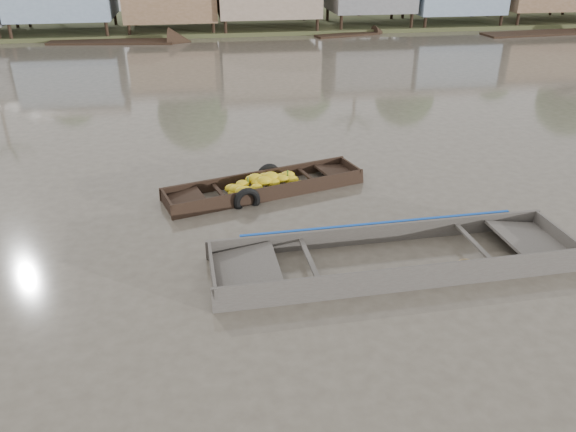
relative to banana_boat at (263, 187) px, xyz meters
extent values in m
plane|color=#4D463B|center=(0.89, -3.46, -0.14)|extent=(120.00, 120.00, 0.00)
cube|color=#384723|center=(0.89, 29.54, -0.14)|extent=(120.00, 12.00, 0.50)
cube|color=black|center=(0.07, 0.03, -0.22)|extent=(5.25, 2.37, 0.08)
cube|color=black|center=(-0.09, 0.57, -0.01)|extent=(5.12, 1.59, 0.49)
cube|color=black|center=(0.22, -0.51, -0.01)|extent=(5.12, 1.59, 0.49)
cube|color=black|center=(2.55, 0.74, -0.01)|extent=(0.37, 1.12, 0.46)
cube|color=black|center=(2.12, 0.62, 0.04)|extent=(1.14, 1.20, 0.18)
cube|color=black|center=(-2.42, -0.68, -0.01)|extent=(0.37, 1.12, 0.46)
cube|color=black|center=(-1.99, -0.56, 0.04)|extent=(1.14, 1.20, 0.18)
cube|color=black|center=(-1.12, -0.31, 0.08)|extent=(0.40, 1.09, 0.05)
cube|color=black|center=(1.26, 0.37, 0.08)|extent=(0.40, 1.09, 0.05)
ellipsoid|color=yellow|center=(-0.01, 0.13, 0.18)|extent=(0.46, 0.38, 0.25)
ellipsoid|color=yellow|center=(-0.17, 0.09, 0.16)|extent=(0.43, 0.35, 0.23)
ellipsoid|color=yellow|center=(-0.13, 0.16, 0.15)|extent=(0.43, 0.35, 0.23)
ellipsoid|color=yellow|center=(0.02, -0.13, 0.23)|extent=(0.46, 0.38, 0.25)
ellipsoid|color=yellow|center=(0.73, 0.43, 0.10)|extent=(0.48, 0.39, 0.25)
ellipsoid|color=yellow|center=(0.27, -0.09, 0.14)|extent=(0.42, 0.35, 0.23)
ellipsoid|color=yellow|center=(0.52, 0.00, 0.21)|extent=(0.38, 0.31, 0.20)
ellipsoid|color=yellow|center=(-0.18, -0.30, 0.14)|extent=(0.37, 0.31, 0.20)
ellipsoid|color=yellow|center=(1.01, -0.04, 0.02)|extent=(0.41, 0.33, 0.22)
ellipsoid|color=yellow|center=(-0.18, 0.01, 0.26)|extent=(0.46, 0.38, 0.25)
ellipsoid|color=yellow|center=(0.40, 0.07, 0.19)|extent=(0.45, 0.36, 0.24)
ellipsoid|color=yellow|center=(0.78, 0.09, 0.11)|extent=(0.45, 0.37, 0.24)
ellipsoid|color=yellow|center=(-0.68, -0.22, 0.08)|extent=(0.49, 0.40, 0.26)
ellipsoid|color=yellow|center=(-0.26, 0.22, 0.15)|extent=(0.39, 0.32, 0.21)
ellipsoid|color=yellow|center=(-0.80, -0.09, 0.06)|extent=(0.45, 0.36, 0.24)
ellipsoid|color=yellow|center=(-0.11, -0.10, 0.18)|extent=(0.45, 0.37, 0.24)
ellipsoid|color=yellow|center=(0.21, 0.40, 0.08)|extent=(0.42, 0.34, 0.22)
ellipsoid|color=yellow|center=(-0.55, -0.33, 0.07)|extent=(0.49, 0.40, 0.26)
ellipsoid|color=yellow|center=(-0.76, -0.25, 0.00)|extent=(0.38, 0.31, 0.20)
ellipsoid|color=yellow|center=(0.07, 0.12, 0.24)|extent=(0.37, 0.30, 0.20)
ellipsoid|color=yellow|center=(-0.53, -0.08, 0.15)|extent=(0.42, 0.34, 0.22)
ellipsoid|color=yellow|center=(-0.13, 0.21, 0.11)|extent=(0.40, 0.32, 0.21)
ellipsoid|color=yellow|center=(-0.64, -0.49, -0.02)|extent=(0.39, 0.32, 0.21)
ellipsoid|color=yellow|center=(0.16, -0.04, 0.18)|extent=(0.44, 0.36, 0.23)
ellipsoid|color=yellow|center=(0.23, 0.44, 0.07)|extent=(0.40, 0.33, 0.22)
ellipsoid|color=yellow|center=(0.57, 0.44, 0.05)|extent=(0.42, 0.35, 0.23)
ellipsoid|color=yellow|center=(-0.50, -0.42, 0.04)|extent=(0.48, 0.39, 0.26)
ellipsoid|color=yellow|center=(-0.47, -0.32, 0.08)|extent=(0.43, 0.35, 0.23)
ellipsoid|color=yellow|center=(0.22, 0.04, 0.26)|extent=(0.50, 0.41, 0.27)
ellipsoid|color=yellow|center=(-0.46, -0.40, 0.02)|extent=(0.47, 0.39, 0.25)
cylinder|color=#3F6626|center=(-0.39, -0.10, 0.26)|extent=(0.04, 0.04, 0.17)
cylinder|color=#3F6626|center=(0.25, 0.08, 0.26)|extent=(0.04, 0.04, 0.17)
cylinder|color=#3F6626|center=(0.70, 0.21, 0.26)|extent=(0.04, 0.04, 0.17)
torus|color=black|center=(0.25, 0.74, 0.01)|extent=(0.70, 0.35, 0.68)
torus|color=black|center=(-0.48, -0.79, 0.01)|extent=(0.73, 0.36, 0.71)
cube|color=#403A36|center=(2.24, -3.96, -0.22)|extent=(7.43, 1.84, 0.08)
cube|color=#403A36|center=(2.21, -3.06, 0.04)|extent=(7.54, 0.42, 0.60)
cube|color=#403A36|center=(2.27, -4.86, 0.04)|extent=(7.54, 0.42, 0.60)
cube|color=#403A36|center=(5.93, -3.84, 0.04)|extent=(0.12, 1.84, 0.57)
cube|color=#403A36|center=(5.29, -3.86, 0.12)|extent=(1.33, 1.63, 0.24)
cube|color=#403A36|center=(-1.44, -4.09, 0.04)|extent=(0.12, 1.84, 0.57)
cube|color=#403A36|center=(-0.80, -4.07, 0.12)|extent=(1.33, 1.63, 0.24)
cube|color=#403A36|center=(0.48, -4.02, 0.16)|extent=(0.16, 1.77, 0.05)
cube|color=#403A36|center=(4.01, -3.90, 0.16)|extent=(0.16, 1.77, 0.05)
cube|color=#665E54|center=(2.24, -3.96, -0.17)|extent=(5.66, 1.63, 0.02)
cube|color=#1043A7|center=(2.21, -3.00, 0.27)|extent=(6.09, 0.30, 0.15)
torus|color=olive|center=(3.73, -4.21, -0.15)|extent=(0.42, 0.42, 0.06)
torus|color=olive|center=(3.73, -4.21, -0.11)|extent=(0.34, 0.34, 0.06)
cube|color=black|center=(8.19, 23.02, -0.19)|extent=(4.42, 1.99, 0.35)
cube|color=black|center=(-6.47, 22.82, -0.19)|extent=(7.64, 2.61, 0.35)
cube|color=black|center=(20.90, 21.65, -0.19)|extent=(8.15, 2.37, 0.35)
camera|label=1|loc=(-1.43, -13.30, 6.02)|focal=35.00mm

